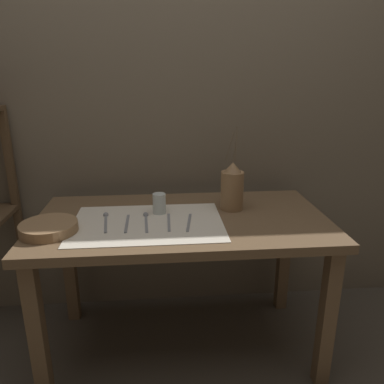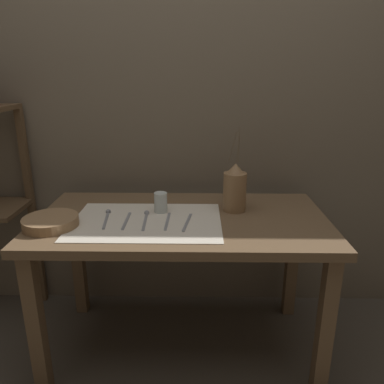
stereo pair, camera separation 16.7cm
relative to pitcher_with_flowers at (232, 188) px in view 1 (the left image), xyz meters
name	(u,v)px [view 1 (the left image)]	position (x,y,z in m)	size (l,w,h in m)	color
ground_plane	(183,345)	(-0.25, -0.09, -0.82)	(12.00, 12.00, 0.00)	#473F35
stone_wall_back	(176,99)	(-0.25, 0.37, 0.38)	(7.00, 0.06, 2.40)	#6B5E4C
wooden_table	(182,236)	(-0.25, -0.09, -0.20)	(1.32, 0.70, 0.71)	brown
linen_cloth	(148,223)	(-0.40, -0.15, -0.11)	(0.66, 0.45, 0.00)	beige
pitcher_with_flowers	(232,188)	(0.00, 0.00, 0.00)	(0.11, 0.11, 0.40)	olive
wooden_bowl	(49,228)	(-0.80, -0.21, -0.09)	(0.23, 0.23, 0.04)	#8E6B47
glass_tumbler_near	(159,204)	(-0.35, -0.03, -0.06)	(0.06, 0.06, 0.09)	silver
spoon_inner	(106,218)	(-0.59, -0.09, -0.10)	(0.04, 0.21, 0.02)	gray
fork_outer	(127,223)	(-0.49, -0.15, -0.10)	(0.01, 0.20, 0.00)	gray
spoon_outer	(146,218)	(-0.41, -0.10, -0.10)	(0.03, 0.21, 0.02)	gray
knife_center	(169,222)	(-0.31, -0.15, -0.10)	(0.02, 0.20, 0.00)	gray
fork_inner	(189,222)	(-0.22, -0.16, -0.10)	(0.04, 0.20, 0.00)	gray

